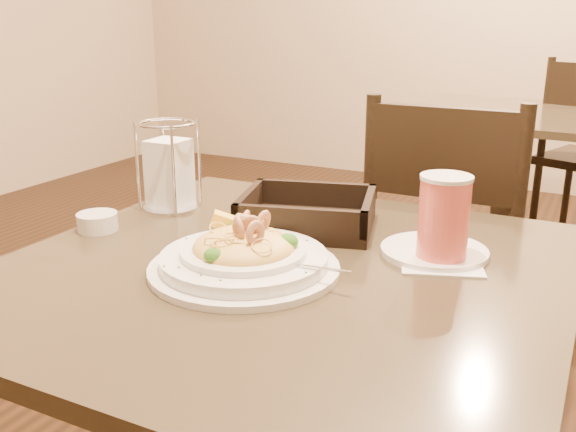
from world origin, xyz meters
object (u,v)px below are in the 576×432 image
at_px(pasta_bowl, 244,255).
at_px(napkin_caddy, 169,172).
at_px(background_table, 509,163).
at_px(side_plate, 434,251).
at_px(butter_ramekin, 97,222).
at_px(main_table, 283,385).
at_px(dining_chair_near, 448,255).
at_px(drink_glass, 444,220).
at_px(bread_basket, 307,217).

height_order(pasta_bowl, napkin_caddy, napkin_caddy).
relative_size(background_table, side_plate, 5.33).
bearing_deg(butter_ramekin, napkin_caddy, 77.97).
xyz_separation_m(main_table, dining_chair_near, (0.11, 0.76, 0.00)).
xyz_separation_m(drink_glass, side_plate, (-0.02, 0.03, -0.07)).
relative_size(pasta_bowl, drink_glass, 2.04).
bearing_deg(background_table, napkin_caddy, -103.44).
height_order(dining_chair_near, bread_basket, dining_chair_near).
xyz_separation_m(pasta_bowl, bread_basket, (-0.00, 0.25, -0.01)).
bearing_deg(pasta_bowl, main_table, 50.97).
xyz_separation_m(main_table, butter_ramekin, (-0.40, 0.00, 0.24)).
bearing_deg(dining_chair_near, side_plate, 100.40).
xyz_separation_m(main_table, background_table, (0.08, 2.02, 0.00)).
xyz_separation_m(main_table, bread_basket, (-0.05, 0.19, 0.25)).
relative_size(pasta_bowl, side_plate, 1.87).
distance_m(dining_chair_near, side_plate, 0.64).
bearing_deg(background_table, drink_glass, -85.39).
height_order(background_table, dining_chair_near, dining_chair_near).
bearing_deg(butter_ramekin, side_plate, 14.88).
xyz_separation_m(main_table, drink_glass, (0.23, 0.13, 0.30)).
distance_m(background_table, side_plate, 1.87).
bearing_deg(butter_ramekin, dining_chair_near, 56.05).
bearing_deg(bread_basket, butter_ramekin, -151.35).
distance_m(drink_glass, side_plate, 0.08).
bearing_deg(main_table, side_plate, 37.62).
bearing_deg(main_table, bread_basket, 103.31).
bearing_deg(pasta_bowl, bread_basket, 90.81).
relative_size(background_table, dining_chair_near, 1.05).
relative_size(background_table, drink_glass, 5.83).
distance_m(bread_basket, side_plate, 0.26).
distance_m(main_table, side_plate, 0.35).
bearing_deg(napkin_caddy, drink_glass, -4.68).
relative_size(main_table, background_table, 0.92).
relative_size(side_plate, butter_ramekin, 2.38).
bearing_deg(butter_ramekin, main_table, -0.03).
distance_m(napkin_caddy, side_plate, 0.58).
height_order(background_table, pasta_bowl, pasta_bowl).
height_order(pasta_bowl, bread_basket, pasta_bowl).
relative_size(drink_glass, butter_ramekin, 2.18).
bearing_deg(drink_glass, bread_basket, 167.52).
bearing_deg(main_table, background_table, 87.80).
bearing_deg(side_plate, napkin_caddy, 178.14).
relative_size(main_table, drink_glass, 5.35).
bearing_deg(napkin_caddy, bread_basket, 2.27).
distance_m(dining_chair_near, drink_glass, 0.70).
xyz_separation_m(dining_chair_near, napkin_caddy, (-0.47, -0.58, 0.30)).
bearing_deg(pasta_bowl, background_table, 86.68).
xyz_separation_m(background_table, side_plate, (0.13, -1.86, 0.23)).
relative_size(drink_glass, napkin_caddy, 0.89).
bearing_deg(pasta_bowl, butter_ramekin, 171.65).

